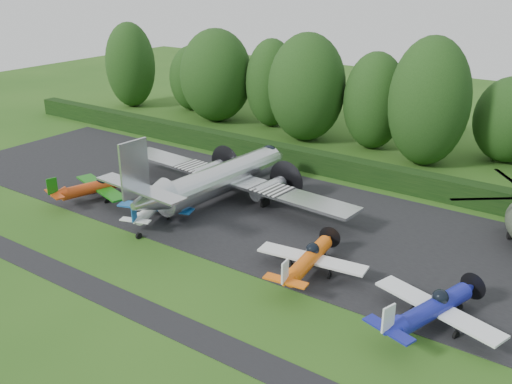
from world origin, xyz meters
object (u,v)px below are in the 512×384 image
Objects in this scene: transport_plane at (220,179)px; light_plane_blue at (432,309)px; light_plane_white at (153,208)px; light_plane_red at (96,187)px; light_plane_orange at (309,259)px.

transport_plane is 22.08m from light_plane_blue.
transport_plane reaches higher than light_plane_white.
transport_plane reaches higher than light_plane_red.
light_plane_white is (6.93, -0.13, -0.19)m from light_plane_red.
light_plane_white is 14.53m from light_plane_orange.
light_plane_blue is at bearing -24.06° from transport_plane.
light_plane_red is 1.01× the size of light_plane_orange.
light_plane_blue is (8.46, -1.12, 0.07)m from light_plane_orange.
light_plane_white is at bearing -115.36° from transport_plane.
transport_plane is 3.69× the size of light_plane_white.
light_plane_red is 1.19× the size of light_plane_white.
light_plane_blue is (29.90, -1.87, 0.06)m from light_plane_red.
light_plane_red is (-9.14, -5.60, -0.98)m from transport_plane.
light_plane_blue reaches higher than light_plane_red.
light_plane_blue is at bearing 14.59° from light_plane_white.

